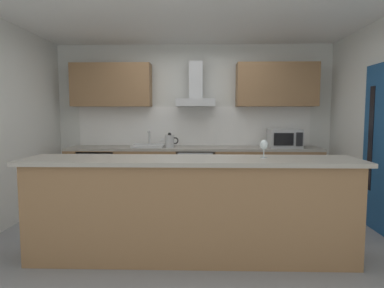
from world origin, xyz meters
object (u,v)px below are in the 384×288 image
object	(u,v)px
microwave	(285,138)
sink	(148,145)
refrigerator	(100,176)
wine_glass	(264,145)
kettle	(170,141)
oven	(196,174)
range_hood	(196,92)

from	to	relation	value
microwave	sink	xyz separation A→B (m)	(-2.19, 0.04, -0.12)
refrigerator	microwave	size ratio (longest dim) A/B	1.70
refrigerator	wine_glass	world-z (taller)	wine_glass
sink	kettle	bearing A→B (deg)	-7.25
kettle	wine_glass	world-z (taller)	wine_glass
oven	range_hood	xyz separation A→B (m)	(0.00, 0.13, 1.33)
wine_glass	refrigerator	bearing A→B (deg)	137.40
range_hood	wine_glass	bearing A→B (deg)	-72.43
oven	sink	xyz separation A→B (m)	(-0.77, 0.01, 0.47)
range_hood	wine_glass	world-z (taller)	range_hood
refrigerator	range_hood	distance (m)	2.08
sink	wine_glass	size ratio (longest dim) A/B	2.81
kettle	refrigerator	bearing A→B (deg)	178.46
oven	refrigerator	size ratio (longest dim) A/B	0.94
oven	kettle	bearing A→B (deg)	-175.38
microwave	wine_glass	world-z (taller)	microwave
microwave	sink	world-z (taller)	microwave
microwave	wine_glass	size ratio (longest dim) A/B	2.81
refrigerator	kettle	bearing A→B (deg)	-1.54
sink	kettle	distance (m)	0.36
range_hood	kettle	bearing A→B (deg)	-158.61
sink	wine_glass	bearing A→B (deg)	-54.98
kettle	range_hood	bearing A→B (deg)	21.39
refrigerator	wine_glass	distance (m)	3.16
refrigerator	sink	distance (m)	0.94
oven	refrigerator	xyz separation A→B (m)	(-1.57, -0.00, -0.03)
microwave	range_hood	size ratio (longest dim) A/B	0.69
kettle	oven	bearing A→B (deg)	4.62
sink	range_hood	size ratio (longest dim) A/B	0.69
wine_glass	range_hood	bearing A→B (deg)	107.57
microwave	range_hood	world-z (taller)	range_hood
microwave	refrigerator	bearing A→B (deg)	179.52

